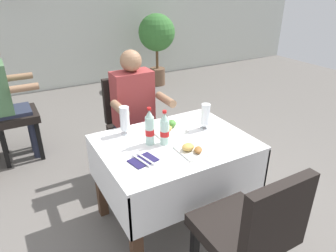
# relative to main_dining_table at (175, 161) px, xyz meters

# --- Properties ---
(ground_plane) EXTENTS (11.00, 11.00, 0.00)m
(ground_plane) POSITION_rel_main_dining_table_xyz_m (-0.02, -0.03, -0.56)
(ground_plane) COLOR #66605B
(main_dining_table) EXTENTS (1.09, 0.83, 0.73)m
(main_dining_table) POSITION_rel_main_dining_table_xyz_m (0.00, 0.00, 0.00)
(main_dining_table) COLOR white
(main_dining_table) RESTS_ON ground
(chair_far_diner_seat) EXTENTS (0.44, 0.50, 0.97)m
(chair_far_diner_seat) POSITION_rel_main_dining_table_xyz_m (-0.00, 0.81, -0.00)
(chair_far_diner_seat) COLOR black
(chair_far_diner_seat) RESTS_ON ground
(chair_near_camera_side) EXTENTS (0.44, 0.50, 0.97)m
(chair_near_camera_side) POSITION_rel_main_dining_table_xyz_m (-0.00, -0.81, -0.00)
(chair_near_camera_side) COLOR black
(chair_near_camera_side) RESTS_ON ground
(seated_diner_far) EXTENTS (0.50, 0.46, 1.26)m
(seated_diner_far) POSITION_rel_main_dining_table_xyz_m (-0.00, 0.70, 0.15)
(seated_diner_far) COLOR #282D42
(seated_diner_far) RESTS_ON ground
(plate_near_camera) EXTENTS (0.22, 0.22, 0.06)m
(plate_near_camera) POSITION_rel_main_dining_table_xyz_m (0.03, -0.19, 0.19)
(plate_near_camera) COLOR white
(plate_near_camera) RESTS_ON main_dining_table
(plate_far_diner) EXTENTS (0.24, 0.24, 0.07)m
(plate_far_diner) POSITION_rel_main_dining_table_xyz_m (0.05, 0.19, 0.19)
(plate_far_diner) COLOR white
(plate_far_diner) RESTS_ON main_dining_table
(beer_glass_left) EXTENTS (0.07, 0.07, 0.21)m
(beer_glass_left) POSITION_rel_main_dining_table_xyz_m (0.31, 0.07, 0.28)
(beer_glass_left) COLOR white
(beer_glass_left) RESTS_ON main_dining_table
(beer_glass_middle) EXTENTS (0.07, 0.07, 0.22)m
(beer_glass_middle) POSITION_rel_main_dining_table_xyz_m (-0.27, 0.29, 0.28)
(beer_glass_middle) COLOR white
(beer_glass_middle) RESTS_ON main_dining_table
(cola_bottle_primary) EXTENTS (0.06, 0.06, 0.28)m
(cola_bottle_primary) POSITION_rel_main_dining_table_xyz_m (-0.17, 0.05, 0.30)
(cola_bottle_primary) COLOR silver
(cola_bottle_primary) RESTS_ON main_dining_table
(cola_bottle_secondary) EXTENTS (0.07, 0.07, 0.26)m
(cola_bottle_secondary) POSITION_rel_main_dining_table_xyz_m (-0.08, 0.00, 0.29)
(cola_bottle_secondary) COLOR silver
(cola_bottle_secondary) RESTS_ON main_dining_table
(napkin_cutlery_set) EXTENTS (0.19, 0.20, 0.01)m
(napkin_cutlery_set) POSITION_rel_main_dining_table_xyz_m (-0.32, -0.13, 0.18)
(napkin_cutlery_set) COLOR #231E4C
(napkin_cutlery_set) RESTS_ON main_dining_table
(background_chair_right) EXTENTS (0.50, 0.44, 0.97)m
(background_chair_right) POSITION_rel_main_dining_table_xyz_m (-1.05, 1.69, -0.00)
(background_chair_right) COLOR black
(background_chair_right) RESTS_ON ground
(background_patron) EXTENTS (0.46, 0.50, 1.26)m
(background_patron) POSITION_rel_main_dining_table_xyz_m (-1.00, 1.69, 0.15)
(background_patron) COLOR #282D42
(background_patron) RESTS_ON ground
(potted_plant_corner) EXTENTS (0.65, 0.65, 1.28)m
(potted_plant_corner) POSITION_rel_main_dining_table_xyz_m (1.56, 3.28, 0.33)
(potted_plant_corner) COLOR brown
(potted_plant_corner) RESTS_ON ground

